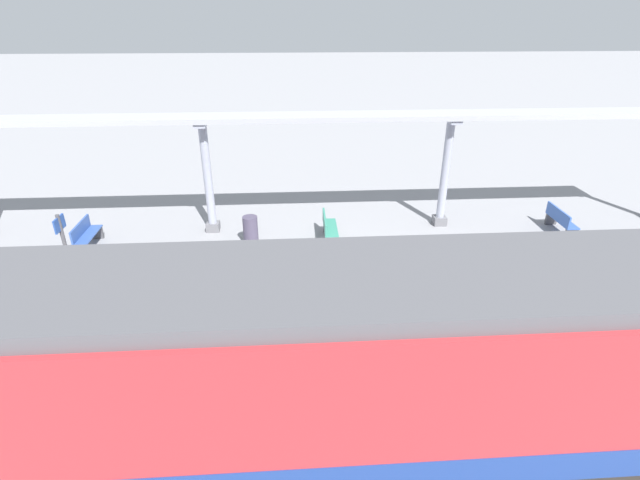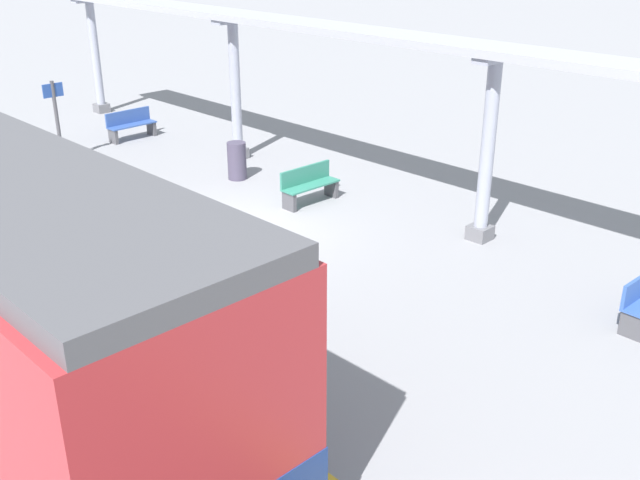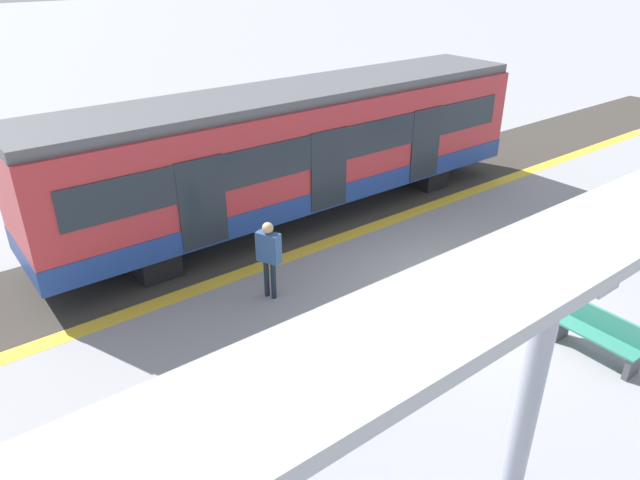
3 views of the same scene
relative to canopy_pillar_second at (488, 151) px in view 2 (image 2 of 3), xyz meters
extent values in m
plane|color=gray|center=(-3.60, 3.90, -1.91)|extent=(176.00, 176.00, 0.00)
cube|color=gold|center=(-7.45, 3.90, -1.91)|extent=(0.42, 30.36, 0.01)
cube|color=#1E262D|center=(-7.95, 3.42, 0.34)|extent=(0.03, 12.70, 0.84)
cube|color=#1E262D|center=(-7.94, -0.03, -0.22)|extent=(0.04, 1.10, 2.00)
cube|color=#1E262D|center=(-7.94, 3.42, -0.22)|extent=(0.04, 1.10, 2.00)
cube|color=black|center=(-9.26, -1.00, -1.59)|extent=(2.21, 0.90, 0.64)
cube|color=slate|center=(0.00, 0.00, -1.76)|extent=(0.44, 0.44, 0.30)
cylinder|color=#9BA0B2|center=(0.00, 0.00, 0.06)|extent=(0.28, 0.28, 3.35)
cube|color=#9BA0B2|center=(0.00, 0.00, 1.80)|extent=(1.10, 0.36, 0.12)
cube|color=slate|center=(0.00, 7.99, -1.76)|extent=(0.44, 0.44, 0.30)
cylinder|color=#9BA0B2|center=(0.00, 7.99, 0.06)|extent=(0.28, 0.28, 3.35)
cube|color=#9BA0B2|center=(0.00, 7.99, 1.80)|extent=(1.10, 0.36, 0.12)
cube|color=slate|center=(0.00, 15.54, -1.76)|extent=(0.44, 0.44, 0.30)
cylinder|color=#9BA0B2|center=(0.00, 15.54, 0.06)|extent=(0.28, 0.28, 3.35)
cube|color=#9BA0B2|center=(0.00, 15.54, 1.80)|extent=(1.10, 0.36, 0.12)
cube|color=#A8AAB2|center=(0.00, 3.81, 1.94)|extent=(1.20, 24.27, 0.16)
cube|color=#33549D|center=(-1.05, 11.77, -1.47)|extent=(1.51, 0.48, 0.04)
cube|color=#33549D|center=(-1.06, 11.96, -1.25)|extent=(1.50, 0.10, 0.40)
cube|color=#4C4C51|center=(-0.38, 11.79, -1.70)|extent=(0.11, 0.40, 0.42)
cube|color=#4C4C51|center=(-1.72, 11.75, -1.70)|extent=(0.11, 0.40, 0.42)
cube|color=#4C4C51|center=(-1.60, -3.95, -1.70)|extent=(0.11, 0.40, 0.42)
cube|color=#327F6B|center=(-1.03, 4.00, -1.47)|extent=(1.51, 0.47, 0.04)
cube|color=#327F6B|center=(-1.02, 4.19, -1.25)|extent=(1.50, 0.09, 0.40)
cube|color=#4C4C51|center=(-0.36, 3.98, -1.70)|extent=(0.11, 0.40, 0.42)
cube|color=#4C4C51|center=(-1.70, 4.01, -1.70)|extent=(0.11, 0.40, 0.42)
cylinder|color=#474156|center=(-1.14, 6.60, -1.43)|extent=(0.48, 0.48, 0.96)
cylinder|color=#4C4C51|center=(-3.62, 11.20, -0.81)|extent=(0.10, 0.10, 2.20)
cube|color=#284C9E|center=(-3.62, 11.20, 0.04)|extent=(0.56, 0.04, 0.36)
cylinder|color=#19222F|center=(-6.16, 0.55, -1.49)|extent=(0.11, 0.11, 0.85)
cylinder|color=#19222F|center=(-6.32, 0.48, -1.49)|extent=(0.11, 0.11, 0.85)
cube|color=#315083|center=(-6.24, 0.51, -0.74)|extent=(0.54, 0.39, 0.64)
sphere|color=tan|center=(-6.24, 0.51, -0.31)|extent=(0.23, 0.23, 0.23)
camera|label=1|loc=(-14.87, 5.26, 4.85)|focal=26.03mm
camera|label=2|loc=(-12.18, -7.70, 4.15)|focal=41.27mm
camera|label=3|loc=(2.51, -4.94, 4.61)|focal=32.22mm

